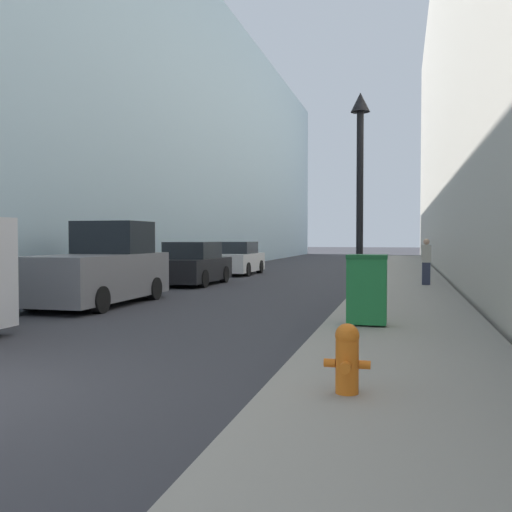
% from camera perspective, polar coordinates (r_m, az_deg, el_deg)
% --- Properties ---
extents(sidewalk_right, '(3.07, 60.00, 0.15)m').
position_cam_1_polar(sidewalk_right, '(22.93, 14.63, -2.44)').
color(sidewalk_right, gray).
rests_on(sidewalk_right, ground).
extents(building_left_glass, '(12.00, 60.00, 15.19)m').
position_cam_1_polar(building_left_glass, '(35.24, -12.96, 11.33)').
color(building_left_glass, '#99B7C6').
rests_on(building_left_glass, ground).
extents(fire_hydrant, '(0.48, 0.37, 0.73)m').
position_cam_1_polar(fire_hydrant, '(6.09, 9.09, -9.91)').
color(fire_hydrant, orange).
rests_on(fire_hydrant, sidewalk_right).
extents(trash_bin, '(0.74, 0.57, 1.31)m').
position_cam_1_polar(trash_bin, '(10.77, 11.03, -3.26)').
color(trash_bin, '#1E7538').
rests_on(trash_bin, sidewalk_right).
extents(lamppost, '(0.46, 0.46, 5.07)m').
position_cam_1_polar(lamppost, '(13.93, 10.35, 7.81)').
color(lamppost, black).
rests_on(lamppost, sidewalk_right).
extents(pickup_truck, '(2.05, 4.83, 2.21)m').
position_cam_1_polar(pickup_truck, '(15.63, -15.28, -1.31)').
color(pickup_truck, slate).
rests_on(pickup_truck, ground).
extents(parked_sedan_near, '(1.92, 4.10, 1.60)m').
position_cam_1_polar(parked_sedan_near, '(21.56, -6.33, -0.89)').
color(parked_sedan_near, black).
rests_on(parked_sedan_near, ground).
extents(parked_sedan_far, '(1.88, 4.04, 1.56)m').
position_cam_1_polar(parked_sedan_far, '(27.29, -1.92, -0.33)').
color(parked_sedan_far, silver).
rests_on(parked_sedan_far, ground).
extents(pedestrian_on_sidewalk, '(0.32, 0.21, 1.58)m').
position_cam_1_polar(pedestrian_on_sidewalk, '(20.38, 16.66, -0.55)').
color(pedestrian_on_sidewalk, '#2D3347').
rests_on(pedestrian_on_sidewalk, sidewalk_right).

